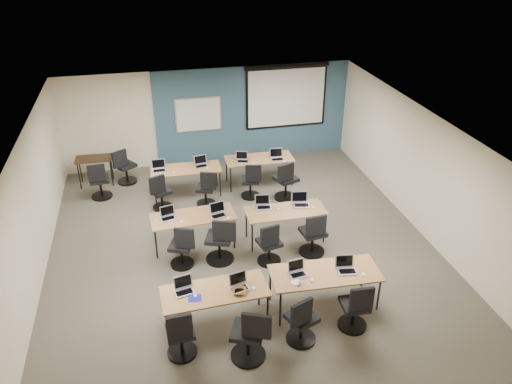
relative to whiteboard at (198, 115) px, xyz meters
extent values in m
cube|color=#6B6354|center=(0.30, -4.43, -1.45)|extent=(8.00, 9.00, 0.02)
cube|color=white|center=(0.30, -4.43, 1.25)|extent=(8.00, 9.00, 0.02)
cube|color=beige|center=(0.30, 0.07, -0.10)|extent=(8.00, 0.04, 2.70)
cube|color=beige|center=(0.30, -8.93, -0.10)|extent=(8.00, 0.04, 2.70)
cube|color=beige|center=(-3.70, -4.43, -0.10)|extent=(0.04, 9.00, 2.70)
cube|color=beige|center=(4.30, -4.43, -0.10)|extent=(0.04, 9.00, 2.70)
cube|color=#3D5977|center=(1.55, 0.04, -0.10)|extent=(5.50, 0.04, 2.70)
cube|color=silver|center=(0.00, 0.00, 0.00)|extent=(1.28, 0.02, 0.98)
cube|color=white|center=(0.00, -0.01, 0.00)|extent=(1.20, 0.02, 0.90)
cube|color=black|center=(2.50, -0.02, 0.35)|extent=(2.32, 0.03, 1.82)
cube|color=white|center=(2.50, -0.03, 0.31)|extent=(2.20, 0.02, 1.62)
cylinder|color=black|center=(2.50, -0.03, 1.19)|extent=(2.40, 0.10, 0.10)
cube|color=olive|center=(-0.61, -6.60, -0.73)|extent=(1.78, 0.74, 0.03)
cylinder|color=black|center=(-1.44, -6.91, -1.10)|extent=(0.04, 0.04, 0.70)
cylinder|color=black|center=(0.22, -6.91, -1.10)|extent=(0.04, 0.04, 0.70)
cylinder|color=black|center=(-1.44, -6.29, -1.10)|extent=(0.04, 0.04, 0.70)
cylinder|color=black|center=(0.22, -6.29, -1.10)|extent=(0.04, 0.04, 0.70)
cube|color=olive|center=(1.35, -6.55, -0.73)|extent=(1.92, 0.80, 0.03)
cylinder|color=black|center=(0.45, -6.89, -1.10)|extent=(0.04, 0.04, 0.70)
cylinder|color=black|center=(2.25, -6.89, -1.10)|extent=(0.04, 0.04, 0.70)
cylinder|color=black|center=(0.45, -6.21, -1.10)|extent=(0.04, 0.04, 0.70)
cylinder|color=black|center=(2.25, -6.21, -1.10)|extent=(0.04, 0.04, 0.70)
cube|color=#A9774C|center=(-0.68, -4.12, -0.73)|extent=(1.74, 0.73, 0.03)
cylinder|color=black|center=(-1.49, -4.43, -1.10)|extent=(0.04, 0.04, 0.70)
cylinder|color=black|center=(0.13, -4.43, -1.10)|extent=(0.04, 0.04, 0.70)
cylinder|color=black|center=(-1.49, -3.82, -1.10)|extent=(0.04, 0.04, 0.70)
cylinder|color=black|center=(0.13, -3.82, -1.10)|extent=(0.04, 0.04, 0.70)
cube|color=brown|center=(1.26, -4.34, -0.73)|extent=(1.71, 0.71, 0.03)
cylinder|color=black|center=(0.47, -4.64, -1.10)|extent=(0.04, 0.04, 0.70)
cylinder|color=black|center=(2.06, -4.64, -1.10)|extent=(0.04, 0.04, 0.70)
cylinder|color=black|center=(0.47, -4.05, -1.10)|extent=(0.04, 0.04, 0.70)
cylinder|color=black|center=(2.06, -4.05, -1.10)|extent=(0.04, 0.04, 0.70)
cube|color=#A67733|center=(-0.59, -1.81, -0.73)|extent=(1.73, 0.72, 0.03)
cylinder|color=black|center=(-1.39, -2.11, -1.10)|extent=(0.04, 0.04, 0.70)
cylinder|color=black|center=(0.22, -2.11, -1.10)|extent=(0.04, 0.04, 0.70)
cylinder|color=black|center=(-1.39, -1.51, -1.10)|extent=(0.04, 0.04, 0.70)
cylinder|color=black|center=(0.22, -1.51, -1.10)|extent=(0.04, 0.04, 0.70)
cube|color=olive|center=(1.33, -1.65, -0.73)|extent=(1.76, 0.73, 0.03)
cylinder|color=black|center=(0.51, -1.95, -1.10)|extent=(0.04, 0.04, 0.70)
cylinder|color=black|center=(2.15, -1.95, -1.10)|extent=(0.04, 0.04, 0.70)
cylinder|color=black|center=(0.51, -1.34, -1.10)|extent=(0.04, 0.04, 0.70)
cylinder|color=black|center=(2.15, -1.34, -1.10)|extent=(0.04, 0.04, 0.70)
cube|color=silver|center=(-1.11, -6.53, -0.71)|extent=(0.32, 0.23, 0.02)
cube|color=black|center=(-1.11, -6.55, -0.70)|extent=(0.27, 0.13, 0.00)
cube|color=silver|center=(-1.11, -6.41, -0.59)|extent=(0.32, 0.06, 0.22)
cube|color=black|center=(-1.11, -6.41, -0.59)|extent=(0.28, 0.04, 0.18)
ellipsoid|color=white|center=(-0.94, -6.66, -0.71)|extent=(0.06, 0.09, 0.03)
cylinder|color=black|center=(-1.25, -7.14, -1.42)|extent=(0.48, 0.48, 0.05)
cylinder|color=black|center=(-1.25, -7.14, -1.24)|extent=(0.06, 0.06, 0.43)
cube|color=black|center=(-1.25, -7.14, -0.98)|extent=(0.43, 0.43, 0.08)
cube|color=black|center=(-1.26, -7.33, -0.70)|extent=(0.39, 0.06, 0.44)
cube|color=#B9B9BF|center=(-0.20, -6.65, -0.71)|extent=(0.31, 0.23, 0.02)
cube|color=black|center=(-0.20, -6.67, -0.70)|extent=(0.27, 0.13, 0.00)
cube|color=#B9B9BF|center=(-0.20, -6.53, -0.59)|extent=(0.31, 0.06, 0.22)
cube|color=black|center=(-0.20, -6.53, -0.59)|extent=(0.28, 0.04, 0.18)
ellipsoid|color=white|center=(0.03, -6.69, -0.71)|extent=(0.08, 0.11, 0.03)
cylinder|color=black|center=(-0.23, -7.44, -1.42)|extent=(0.56, 0.56, 0.05)
cylinder|color=black|center=(-0.23, -7.44, -1.20)|extent=(0.06, 0.06, 0.50)
cube|color=black|center=(-0.23, -7.44, -0.91)|extent=(0.50, 0.50, 0.08)
cube|color=black|center=(-0.14, -7.65, -0.63)|extent=(0.46, 0.06, 0.44)
cube|color=#BDBDBD|center=(0.86, -6.51, -0.71)|extent=(0.30, 0.22, 0.02)
cube|color=black|center=(0.86, -6.53, -0.70)|extent=(0.25, 0.13, 0.00)
cube|color=#BDBDBD|center=(0.86, -6.39, -0.59)|extent=(0.30, 0.06, 0.21)
cube|color=black|center=(0.86, -6.40, -0.59)|extent=(0.26, 0.04, 0.17)
ellipsoid|color=white|center=(1.05, -6.71, -0.71)|extent=(0.09, 0.12, 0.04)
cylinder|color=black|center=(0.70, -7.28, -1.42)|extent=(0.50, 0.50, 0.05)
cylinder|color=black|center=(0.70, -7.28, -1.23)|extent=(0.06, 0.06, 0.44)
cube|color=black|center=(0.70, -7.28, -0.97)|extent=(0.44, 0.44, 0.08)
cube|color=black|center=(0.62, -7.47, -0.69)|extent=(0.40, 0.06, 0.44)
cube|color=silver|center=(1.73, -6.62, -0.71)|extent=(0.33, 0.24, 0.02)
cube|color=black|center=(1.73, -6.64, -0.70)|extent=(0.28, 0.14, 0.00)
cube|color=silver|center=(1.73, -6.49, -0.58)|extent=(0.33, 0.06, 0.23)
cube|color=black|center=(1.73, -6.49, -0.58)|extent=(0.29, 0.04, 0.19)
ellipsoid|color=white|center=(1.98, -6.78, -0.71)|extent=(0.06, 0.10, 0.04)
cylinder|color=black|center=(1.66, -7.18, -1.42)|extent=(0.50, 0.50, 0.05)
cylinder|color=black|center=(1.66, -7.18, -1.23)|extent=(0.06, 0.06, 0.44)
cube|color=black|center=(1.66, -7.18, -0.97)|extent=(0.44, 0.44, 0.08)
cube|color=black|center=(1.67, -7.38, -0.69)|extent=(0.40, 0.06, 0.44)
cube|color=#B4B5BE|center=(-1.19, -4.13, -0.71)|extent=(0.31, 0.22, 0.02)
cube|color=black|center=(-1.19, -4.15, -0.70)|extent=(0.26, 0.13, 0.00)
cube|color=#B4B5BE|center=(-1.19, -4.00, -0.59)|extent=(0.31, 0.06, 0.21)
cube|color=black|center=(-1.19, -4.01, -0.59)|extent=(0.27, 0.04, 0.17)
ellipsoid|color=white|center=(-0.94, -4.31, -0.71)|extent=(0.07, 0.10, 0.03)
cylinder|color=black|center=(-1.02, -4.77, -1.42)|extent=(0.48, 0.48, 0.05)
cylinder|color=black|center=(-1.02, -4.77, -1.24)|extent=(0.06, 0.06, 0.43)
cube|color=black|center=(-1.02, -4.77, -0.98)|extent=(0.43, 0.43, 0.08)
cube|color=black|center=(-0.94, -4.95, -0.70)|extent=(0.39, 0.06, 0.44)
cube|color=#A5A6B2|center=(-0.16, -4.25, -0.71)|extent=(0.33, 0.24, 0.02)
cube|color=black|center=(-0.16, -4.27, -0.70)|extent=(0.28, 0.14, 0.00)
cube|color=#A5A6B2|center=(-0.16, -4.12, -0.58)|extent=(0.33, 0.06, 0.23)
cube|color=black|center=(-0.16, -4.13, -0.58)|extent=(0.29, 0.04, 0.19)
ellipsoid|color=white|center=(0.02, -4.39, -0.71)|extent=(0.07, 0.10, 0.03)
cylinder|color=black|center=(-0.24, -4.77, -1.42)|extent=(0.57, 0.57, 0.05)
cylinder|color=black|center=(-0.24, -4.77, -1.20)|extent=(0.06, 0.06, 0.51)
cube|color=black|center=(-0.24, -4.77, -0.90)|extent=(0.51, 0.51, 0.08)
cube|color=black|center=(-0.17, -4.99, -0.62)|extent=(0.46, 0.06, 0.44)
cube|color=#B9BAC1|center=(0.84, -4.14, -0.71)|extent=(0.32, 0.23, 0.02)
cube|color=black|center=(0.84, -4.16, -0.70)|extent=(0.27, 0.14, 0.00)
cube|color=#B9BAC1|center=(0.84, -4.01, -0.59)|extent=(0.32, 0.06, 0.22)
cube|color=black|center=(0.84, -4.02, -0.59)|extent=(0.28, 0.04, 0.18)
ellipsoid|color=white|center=(1.12, -4.28, -0.71)|extent=(0.08, 0.11, 0.04)
cylinder|color=black|center=(0.73, -5.06, -1.42)|extent=(0.49, 0.49, 0.05)
cylinder|color=black|center=(0.73, -5.06, -1.23)|extent=(0.06, 0.06, 0.43)
cube|color=black|center=(0.73, -5.06, -0.98)|extent=(0.43, 0.43, 0.08)
cube|color=black|center=(0.68, -5.26, -0.70)|extent=(0.39, 0.06, 0.44)
cube|color=#A8A7B3|center=(1.65, -4.23, -0.71)|extent=(0.35, 0.26, 0.02)
cube|color=black|center=(1.65, -4.25, -0.70)|extent=(0.30, 0.15, 0.00)
cube|color=#A8A7B3|center=(1.65, -4.09, -0.58)|extent=(0.35, 0.06, 0.24)
cube|color=black|center=(1.65, -4.10, -0.58)|extent=(0.31, 0.05, 0.20)
ellipsoid|color=white|center=(1.87, -4.38, -0.71)|extent=(0.08, 0.11, 0.04)
cylinder|color=black|center=(1.68, -4.96, -1.42)|extent=(0.54, 0.54, 0.05)
cylinder|color=black|center=(1.68, -4.96, -1.21)|extent=(0.06, 0.06, 0.47)
cube|color=black|center=(1.68, -4.96, -0.94)|extent=(0.47, 0.47, 0.08)
cube|color=black|center=(1.66, -5.17, -0.66)|extent=(0.43, 0.06, 0.44)
cube|color=silver|center=(-1.24, -1.81, -0.71)|extent=(0.34, 0.24, 0.02)
cube|color=black|center=(-1.24, -1.83, -0.70)|extent=(0.29, 0.14, 0.00)
cube|color=silver|center=(-1.24, -1.68, -0.58)|extent=(0.34, 0.06, 0.23)
cube|color=black|center=(-1.24, -1.69, -0.58)|extent=(0.30, 0.04, 0.19)
ellipsoid|color=white|center=(-0.89, -1.98, -0.71)|extent=(0.08, 0.11, 0.04)
cylinder|color=black|center=(-1.25, -2.37, -1.42)|extent=(0.47, 0.47, 0.05)
cylinder|color=black|center=(-1.25, -2.37, -1.24)|extent=(0.06, 0.06, 0.42)
cube|color=black|center=(-1.25, -2.37, -0.99)|extent=(0.42, 0.42, 0.08)
cube|color=black|center=(-1.33, -2.55, -0.71)|extent=(0.38, 0.06, 0.44)
cube|color=#AEAEAE|center=(-0.20, -1.79, -0.71)|extent=(0.33, 0.24, 0.02)
cube|color=black|center=(-0.20, -1.81, -0.70)|extent=(0.28, 0.14, 0.00)
cube|color=#AEAEAE|center=(-0.20, -1.66, -0.58)|extent=(0.33, 0.06, 0.23)
cube|color=black|center=(-0.20, -1.67, -0.58)|extent=(0.29, 0.04, 0.18)
ellipsoid|color=white|center=(-0.06, -1.93, -0.71)|extent=(0.06, 0.09, 0.03)
cylinder|color=black|center=(-0.20, -2.43, -1.42)|extent=(0.46, 0.46, 0.05)
cylinder|color=black|center=(-0.20, -2.43, -1.25)|extent=(0.06, 0.06, 0.41)
cube|color=black|center=(-0.20, -2.43, -1.00)|extent=(0.41, 0.41, 0.08)
cube|color=black|center=(-0.14, -2.61, -0.72)|extent=(0.37, 0.06, 0.44)
cube|color=#ACACAF|center=(0.87, -1.75, -0.71)|extent=(0.31, 0.22, 0.02)
cube|color=black|center=(0.87, -1.77, -0.70)|extent=(0.26, 0.13, 0.00)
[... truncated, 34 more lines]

